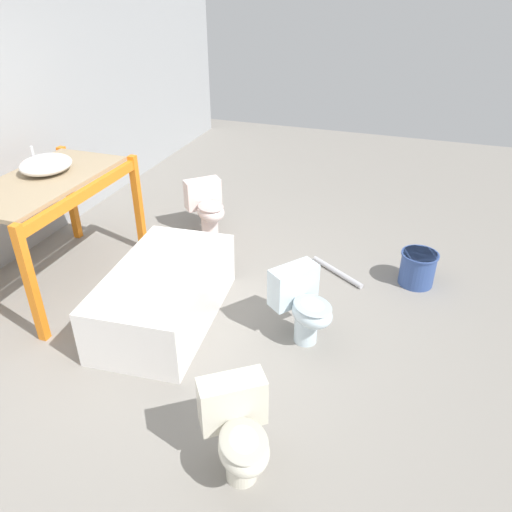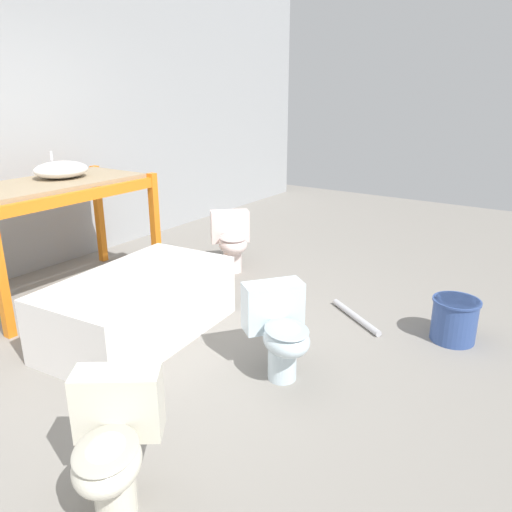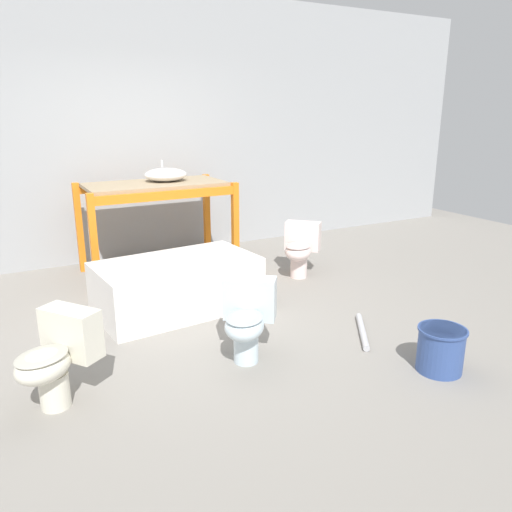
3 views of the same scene
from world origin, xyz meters
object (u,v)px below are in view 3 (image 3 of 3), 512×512
at_px(bathtub_main, 177,281).
at_px(bucket_white, 441,349).
at_px(toilet_near, 247,317).
at_px(toilet_far, 57,355).
at_px(sink_basin, 166,175).
at_px(toilet_extra, 300,247).

relative_size(bathtub_main, bucket_white, 4.38).
relative_size(toilet_near, toilet_far, 1.00).
height_order(sink_basin, bucket_white, sink_basin).
bearing_deg(bucket_white, toilet_near, 143.88).
bearing_deg(toilet_extra, sink_basin, -173.80).
relative_size(toilet_near, bucket_white, 1.77).
bearing_deg(toilet_near, bucket_white, 1.31).
distance_m(toilet_far, bucket_white, 2.60).
height_order(bathtub_main, toilet_near, toilet_near).
xyz_separation_m(toilet_near, toilet_far, (-1.32, 0.04, 0.00)).
bearing_deg(bucket_white, toilet_extra, 82.60).
relative_size(bathtub_main, toilet_far, 2.47).
bearing_deg(toilet_extra, bathtub_main, -123.30).
height_order(toilet_near, bucket_white, toilet_near).
bearing_deg(bucket_white, bathtub_main, 122.42).
bearing_deg(bathtub_main, sink_basin, 68.97).
xyz_separation_m(sink_basin, bathtub_main, (-0.36, -1.28, -0.83)).
distance_m(bathtub_main, toilet_far, 1.64).
height_order(toilet_near, toilet_extra, same).
bearing_deg(sink_basin, toilet_far, -122.96).
bearing_deg(toilet_near, toilet_far, -144.23).
bearing_deg(bucket_white, toilet_far, 160.61).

